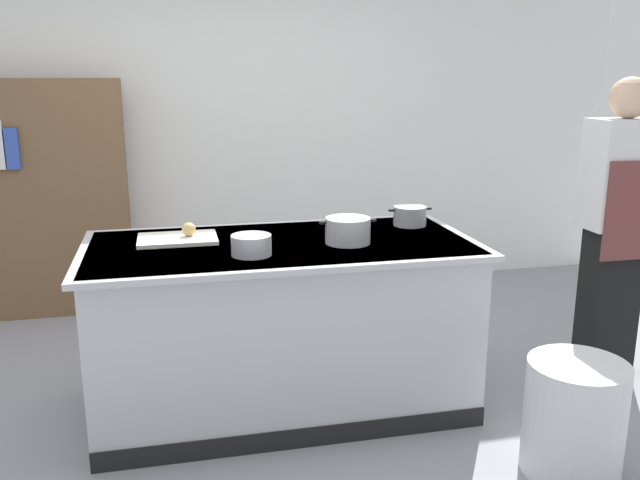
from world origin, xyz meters
The scene contains 11 objects.
ground_plane centered at (0.00, 0.00, 0.00)m, with size 10.00×10.00×0.00m, color gray.
back_wall centered at (0.00, 2.10, 1.50)m, with size 6.40×0.12×3.00m, color white.
counter_island centered at (0.00, 0.00, 0.47)m, with size 1.98×0.98×0.90m.
cutting_board centered at (-0.51, 0.15, 0.91)m, with size 0.40×0.28×0.02m, color silver.
onion centered at (-0.45, 0.16, 0.96)m, with size 0.07×0.07×0.07m, color tan.
stock_pot centered at (0.33, -0.08, 0.97)m, with size 0.29×0.23×0.13m.
sauce_pan centered at (0.78, 0.23, 0.95)m, with size 0.25×0.19×0.11m.
mixing_bowl centered at (-0.18, -0.20, 0.95)m, with size 0.19×0.19×0.10m, color #B7BABF.
trash_bin centered at (1.15, -0.90, 0.26)m, with size 0.44×0.44×0.52m, color silver.
person_chef centered at (1.88, -0.09, 0.91)m, with size 0.38×0.25×1.72m.
bookshelf centered at (-1.39, 1.80, 0.85)m, with size 1.10×0.31×1.70m.
Camera 1 is at (-0.54, -3.26, 1.75)m, focal length 37.58 mm.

